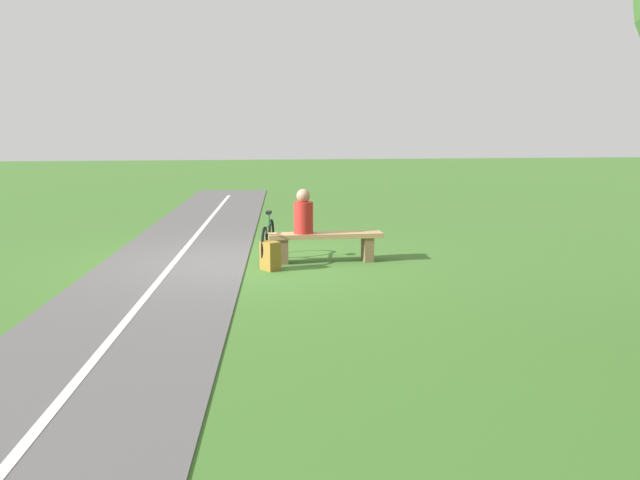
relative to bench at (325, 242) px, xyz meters
The scene contains 7 objects.
ground_plane 1.49m from the bench, ahead, with size 80.00×80.00×0.00m, color #3D6B28.
paved_path 4.86m from the bench, 52.68° to the left, with size 2.43×36.00×0.02m, color #565454.
path_centre_line 4.86m from the bench, 52.68° to the left, with size 0.10×32.00×0.00m, color silver.
bench is the anchor object (origin of this frame).
person_seated 0.61m from the bench, ahead, with size 0.33×0.33×0.75m.
bicycle 0.98m from the bench, 12.87° to the right, with size 0.35×1.59×0.84m.
backpack 1.12m from the bench, 29.24° to the left, with size 0.34×0.36×0.46m.
Camera 1 is at (0.37, 11.45, 2.22)m, focal length 38.55 mm.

